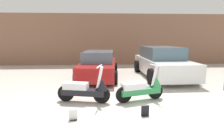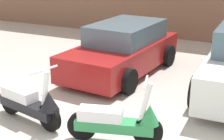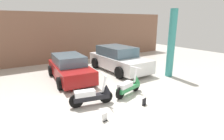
{
  "view_description": "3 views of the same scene",
  "coord_description": "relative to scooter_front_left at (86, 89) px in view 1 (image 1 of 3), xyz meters",
  "views": [
    {
      "loc": [
        -0.64,
        -4.13,
        1.88
      ],
      "look_at": [
        -0.29,
        2.18,
        0.72
      ],
      "focal_mm": 28.0,
      "sensor_mm": 36.0,
      "label": 1
    },
    {
      "loc": [
        2.61,
        -3.53,
        2.89
      ],
      "look_at": [
        -0.12,
        2.04,
        0.79
      ],
      "focal_mm": 55.0,
      "sensor_mm": 36.0,
      "label": 2
    },
    {
      "loc": [
        -3.69,
        -4.39,
        2.94
      ],
      "look_at": [
        0.58,
        2.29,
        0.71
      ],
      "focal_mm": 28.0,
      "sensor_mm": 36.0,
      "label": 3
    }
  ],
  "objects": [
    {
      "name": "ground_plane",
      "position": [
        1.14,
        -0.84,
        -0.39
      ],
      "size": [
        28.0,
        28.0,
        0.0
      ],
      "primitive_type": "plane",
      "color": "beige"
    },
    {
      "name": "car_rear_center",
      "position": [
        3.41,
        3.37,
        0.3
      ],
      "size": [
        2.15,
        4.34,
        1.46
      ],
      "rotation": [
        0.0,
        0.0,
        -1.55
      ],
      "color": "white",
      "rests_on": "ground_plane"
    },
    {
      "name": "placard_near_left_scooter",
      "position": [
        -0.19,
        -1.14,
        -0.28
      ],
      "size": [
        0.2,
        0.15,
        0.26
      ],
      "rotation": [
        0.0,
        0.0,
        0.21
      ],
      "color": "black",
      "rests_on": "ground_plane"
    },
    {
      "name": "wall_back",
      "position": [
        1.14,
        7.54,
        1.38
      ],
      "size": [
        19.6,
        0.12,
        3.56
      ],
      "primitive_type": "cube",
      "color": "#845B47",
      "rests_on": "ground_plane"
    },
    {
      "name": "scooter_front_left",
      "position": [
        0.0,
        0.0,
        0.0
      ],
      "size": [
        1.58,
        0.67,
        1.11
      ],
      "rotation": [
        0.0,
        0.0,
        -0.21
      ],
      "color": "black",
      "rests_on": "ground_plane"
    },
    {
      "name": "placard_near_right_scooter",
      "position": [
        1.53,
        -1.01,
        -0.28
      ],
      "size": [
        0.2,
        0.15,
        0.26
      ],
      "rotation": [
        0.0,
        0.0,
        0.22
      ],
      "color": "black",
      "rests_on": "ground_plane"
    },
    {
      "name": "scooter_front_right",
      "position": [
        1.7,
        0.07,
        -0.01
      ],
      "size": [
        1.52,
        0.72,
        1.09
      ],
      "rotation": [
        0.0,
        0.0,
        0.28
      ],
      "color": "black",
      "rests_on": "ground_plane"
    },
    {
      "name": "car_rear_left",
      "position": [
        0.31,
        3.3,
        0.21
      ],
      "size": [
        2.02,
        3.83,
        1.26
      ],
      "rotation": [
        0.0,
        0.0,
        -1.65
      ],
      "color": "maroon",
      "rests_on": "ground_plane"
    }
  ]
}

